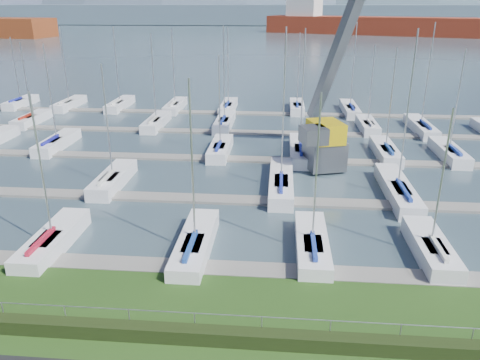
# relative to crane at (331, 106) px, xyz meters

# --- Properties ---
(water) EXTENTS (800.00, 540.00, 0.20)m
(water) POSITION_rel_crane_xyz_m (-7.09, 234.84, -5.73)
(water) COLOR #3B4D56
(hedge) EXTENTS (80.00, 0.70, 0.70)m
(hedge) POSITION_rel_crane_xyz_m (-7.09, -25.56, -4.98)
(hedge) COLOR black
(hedge) RESTS_ON grass
(fence) EXTENTS (80.00, 0.04, 0.04)m
(fence) POSITION_rel_crane_xyz_m (-7.09, -25.16, -4.13)
(fence) COLOR #9A9BA2
(fence) RESTS_ON grass
(foothill) EXTENTS (900.00, 80.00, 12.00)m
(foothill) POSITION_rel_crane_xyz_m (-7.09, 304.84, 0.67)
(foothill) COLOR #4A5D6C
(foothill) RESTS_ON water
(docks) EXTENTS (90.00, 41.60, 0.25)m
(docks) POSITION_rel_crane_xyz_m (-7.09, 0.84, -5.55)
(docks) COLOR slate
(docks) RESTS_ON water
(crane) EXTENTS (7.30, 13.06, 22.35)m
(crane) POSITION_rel_crane_xyz_m (0.00, 0.00, 0.00)
(crane) COLOR slate
(crane) RESTS_ON water
(cargo_ship_mid) EXTENTS (106.87, 56.63, 21.50)m
(cargo_ship_mid) POSITION_rel_crane_xyz_m (36.75, 190.62, -1.86)
(cargo_ship_mid) COLOR maroon
(cargo_ship_mid) RESTS_ON water
(sailboat_fleet) EXTENTS (75.24, 48.98, 12.99)m
(sailboat_fleet) POSITION_rel_crane_xyz_m (-9.50, 4.04, 0.00)
(sailboat_fleet) COLOR navy
(sailboat_fleet) RESTS_ON water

